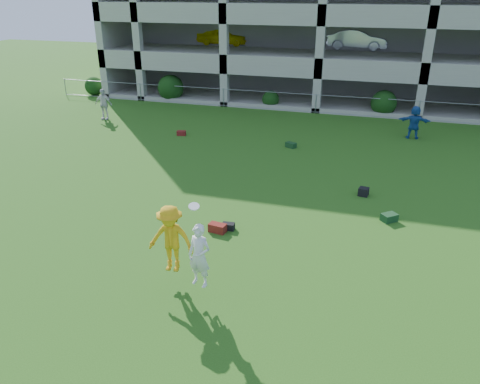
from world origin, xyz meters
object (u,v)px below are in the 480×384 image
(bystander_b, at_px, (104,104))
(frisbee_contest, at_px, (177,242))
(parking_garage, at_px, (338,4))
(bystander_d, at_px, (414,122))
(crate_d, at_px, (364,192))

(bystander_b, relative_size, frisbee_contest, 0.88)
(frisbee_contest, height_order, parking_garage, parking_garage)
(parking_garage, bearing_deg, bystander_b, -130.45)
(bystander_d, relative_size, parking_garage, 0.06)
(bystander_b, xyz_separation_m, bystander_d, (17.30, 1.29, -0.05))
(crate_d, bearing_deg, parking_garage, 99.87)
(frisbee_contest, distance_m, parking_garage, 28.39)
(bystander_d, height_order, frisbee_contest, frisbee_contest)
(bystander_b, distance_m, bystander_d, 17.35)
(crate_d, xyz_separation_m, frisbee_contest, (-4.31, -7.37, 1.17))
(frisbee_contest, relative_size, parking_garage, 0.07)
(bystander_b, bearing_deg, crate_d, -27.91)
(bystander_d, bearing_deg, bystander_b, 5.49)
(bystander_d, bearing_deg, frisbee_contest, 69.12)
(bystander_d, distance_m, crate_d, 8.45)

